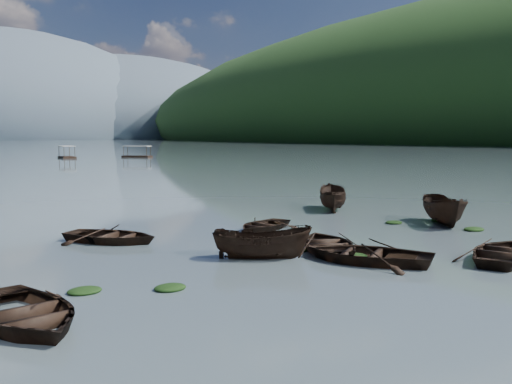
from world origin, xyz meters
TOP-DOWN VIEW (x-y plane):
  - ground_plane at (0.00, 0.00)m, footprint 2400.00×2400.00m
  - haze_mtn_d at (320.00, 900.00)m, footprint 520.00×520.00m
  - rowboat_0 at (-13.65, 2.80)m, footprint 4.11×5.38m
  - rowboat_1 at (-0.46, 5.77)m, footprint 5.00×5.56m
  - rowboat_2 at (-3.82, 5.90)m, footprint 4.17×3.55m
  - rowboat_3 at (-0.70, 3.08)m, footprint 5.70×6.16m
  - rowboat_4 at (4.16, 0.24)m, footprint 5.81×5.06m
  - rowboat_5 at (9.66, 7.45)m, footprint 4.38×5.09m
  - rowboat_6 at (-7.65, 12.82)m, footprint 5.43×5.72m
  - rowboat_7 at (0.35, 11.84)m, footprint 4.76×4.18m
  - rowboat_8 at (8.68, 15.74)m, footprint 4.34×4.77m
  - weed_clump_0 at (-8.94, 3.73)m, footprint 1.07×0.88m
  - weed_clump_1 at (-1.75, 6.91)m, footprint 0.90×0.72m
  - weed_clump_2 at (-0.64, 3.86)m, footprint 1.14×0.91m
  - weed_clump_3 at (7.63, 9.31)m, footprint 1.02×0.86m
  - weed_clump_4 at (9.32, 5.30)m, footprint 1.19×0.94m
  - weed_clump_5 at (-11.36, 4.92)m, footprint 1.10×0.89m
  - weed_clump_6 at (-1.68, 6.26)m, footprint 0.93×0.78m
  - weed_clump_7 at (10.50, 8.47)m, footprint 1.02×0.81m
  - pontoon_centre at (18.66, 113.59)m, footprint 3.36×6.93m
  - pontoon_right at (33.27, 109.62)m, footprint 6.39×6.58m

SIDE VIEW (x-z plane):
  - ground_plane at x=0.00m, z-range 0.00..0.00m
  - haze_mtn_d at x=320.00m, z-range -110.00..110.00m
  - rowboat_0 at x=-13.65m, z-range -0.52..0.52m
  - rowboat_1 at x=-0.46m, z-range -0.47..0.47m
  - rowboat_2 at x=-3.82m, z-range -0.78..0.78m
  - rowboat_3 at x=-0.70m, z-range -0.52..0.52m
  - rowboat_4 at x=4.16m, z-range -0.50..0.50m
  - rowboat_5 at x=9.66m, z-range -0.95..0.95m
  - rowboat_6 at x=-7.65m, z-range -0.48..0.48m
  - rowboat_7 at x=0.35m, z-range -0.41..0.41m
  - rowboat_8 at x=8.68m, z-range -0.91..0.91m
  - weed_clump_0 at x=-8.94m, z-range -0.12..0.12m
  - weed_clump_1 at x=-1.75m, z-range -0.10..0.10m
  - weed_clump_2 at x=-0.64m, z-range -0.12..0.12m
  - weed_clump_3 at x=7.63m, z-range -0.11..0.11m
  - weed_clump_4 at x=9.32m, z-range -0.12..0.12m
  - weed_clump_5 at x=-11.36m, z-range -0.12..0.12m
  - weed_clump_6 at x=-1.68m, z-range -0.10..0.10m
  - weed_clump_7 at x=10.50m, z-range -0.11..0.11m
  - pontoon_centre at x=18.66m, z-range -1.29..1.29m
  - pontoon_right at x=33.27m, z-range -1.24..1.24m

